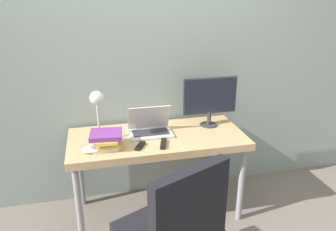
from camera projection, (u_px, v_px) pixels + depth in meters
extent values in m
cube|color=gray|center=(148.00, 57.00, 2.80)|extent=(8.00, 0.05, 2.60)
cube|color=tan|center=(157.00, 139.00, 2.66)|extent=(1.41, 0.64, 0.06)
cylinder|color=gray|center=(79.00, 207.00, 2.42)|extent=(0.05, 0.05, 0.67)
cylinder|color=gray|center=(241.00, 185.00, 2.69)|extent=(0.05, 0.05, 0.67)
cylinder|color=gray|center=(80.00, 172.00, 2.89)|extent=(0.05, 0.05, 0.67)
cylinder|color=gray|center=(218.00, 156.00, 3.17)|extent=(0.05, 0.05, 0.67)
cube|color=silver|center=(151.00, 133.00, 2.67)|extent=(0.34, 0.24, 0.02)
cube|color=#2D2D33|center=(151.00, 132.00, 2.67)|extent=(0.29, 0.14, 0.00)
cube|color=silver|center=(149.00, 117.00, 2.69)|extent=(0.34, 0.12, 0.22)
cube|color=navy|center=(149.00, 117.00, 2.69)|extent=(0.31, 0.10, 0.19)
cylinder|color=#333338|center=(209.00, 125.00, 2.85)|extent=(0.15, 0.15, 0.01)
cylinder|color=#333338|center=(209.00, 118.00, 2.83)|extent=(0.04, 0.04, 0.11)
cube|color=#333338|center=(210.00, 96.00, 2.76)|extent=(0.47, 0.02, 0.32)
cube|color=black|center=(210.00, 96.00, 2.75)|extent=(0.45, 0.00, 0.29)
cylinder|color=#4C4C51|center=(99.00, 134.00, 2.67)|extent=(0.14, 0.14, 0.02)
cylinder|color=#99999E|center=(98.00, 116.00, 2.53)|extent=(0.02, 0.18, 0.36)
sphere|color=white|center=(97.00, 98.00, 2.39)|extent=(0.10, 0.10, 0.10)
cube|color=black|center=(190.00, 210.00, 1.72)|extent=(0.48, 0.27, 0.48)
cube|color=silver|center=(105.00, 147.00, 2.44)|extent=(0.20, 0.18, 0.03)
cube|color=gold|center=(108.00, 144.00, 2.43)|extent=(0.18, 0.18, 0.02)
cube|color=silver|center=(104.00, 142.00, 2.41)|extent=(0.21, 0.12, 0.02)
cube|color=gold|center=(107.00, 139.00, 2.41)|extent=(0.18, 0.21, 0.02)
cube|color=#753384|center=(106.00, 135.00, 2.41)|extent=(0.25, 0.22, 0.04)
cube|color=black|center=(140.00, 146.00, 2.45)|extent=(0.10, 0.13, 0.02)
cube|color=black|center=(163.00, 144.00, 2.49)|extent=(0.08, 0.17, 0.02)
ellipsoid|color=white|center=(92.00, 149.00, 2.38)|extent=(0.15, 0.10, 0.04)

